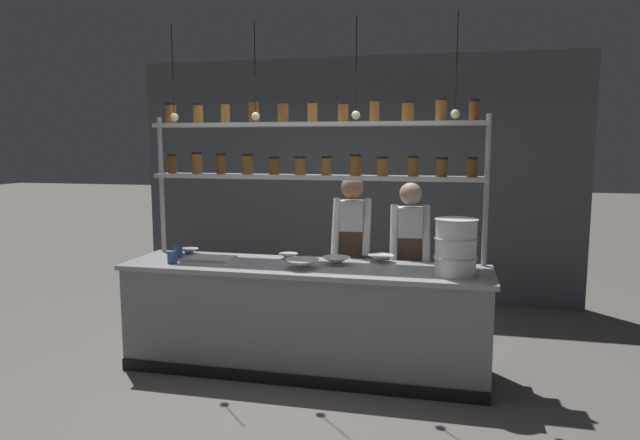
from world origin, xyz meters
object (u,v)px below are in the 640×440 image
Objects in this scene: chef_left at (352,250)px; prep_bowl_far_left at (336,261)px; prep_bowl_center_back at (288,256)px; prep_bowl_center_front at (189,251)px; spice_shelf_unit at (312,155)px; chef_center at (409,257)px; prep_bowl_near_left at (302,264)px; serving_cup_by_board at (172,257)px; prep_bowl_near_right at (381,259)px; container_stack at (456,247)px; serving_cup_front at (178,252)px; cutting_board at (211,259)px.

prep_bowl_far_left is (-0.04, -0.53, 0.00)m from chef_left.
prep_bowl_center_front is at bearing 178.82° from prep_bowl_center_back.
spice_shelf_unit is 1.88× the size of chef_center.
prep_bowl_near_left is 2.72× the size of serving_cup_by_board.
chef_left reaches higher than prep_bowl_near_right.
serving_cup_by_board is at bearing -156.05° from spice_shelf_unit.
serving_cup_front is at bearing 176.23° from container_stack.
container_stack is 1.83× the size of prep_bowl_far_left.
serving_cup_front is 0.24m from serving_cup_by_board.
serving_cup_front is (-0.33, 0.03, 0.04)m from cutting_board.
prep_bowl_center_back is at bearing 162.16° from prep_bowl_far_left.
spice_shelf_unit reaches higher than prep_bowl_near_right.
spice_shelf_unit is 1.51m from serving_cup_by_board.
prep_bowl_center_front is (-0.32, 0.22, 0.01)m from cutting_board.
prep_bowl_center_back is 0.76× the size of prep_bowl_near_right.
prep_bowl_center_back is (-1.45, 0.33, -0.20)m from container_stack.
cutting_board is 0.38m from prep_bowl_center_front.
chef_center reaches higher than cutting_board.
chef_center reaches higher than prep_bowl_center_back.
serving_cup_by_board reaches higher than prep_bowl_center_back.
container_stack is 2.13m from cutting_board.
spice_shelf_unit is 1.48m from prep_bowl_center_front.
spice_shelf_unit is at bearing 174.95° from prep_bowl_near_right.
serving_cup_front is at bearing -163.03° from chef_left.
spice_shelf_unit is at bearing 23.95° from serving_cup_by_board.
container_stack reaches higher than prep_bowl_near_right.
prep_bowl_near_right is (0.63, -0.06, -0.90)m from spice_shelf_unit.
chef_left is at bearing 68.79° from prep_bowl_near_left.
serving_cup_by_board is (-1.43, -0.78, 0.02)m from chef_left.
cutting_board is 1.63× the size of prep_bowl_far_left.
cutting_board is at bearing -34.67° from prep_bowl_center_front.
prep_bowl_center_front is at bearing 96.71° from serving_cup_by_board.
prep_bowl_near_left is at bearing -58.10° from prep_bowl_center_back.
spice_shelf_unit is at bearing 18.89° from cutting_board.
prep_bowl_center_back is 1.00m from serving_cup_front.
prep_bowl_center_back is at bearing 121.90° from prep_bowl_near_left.
prep_bowl_center_front is at bearing 162.35° from prep_bowl_near_left.
spice_shelf_unit is 12.27× the size of prep_bowl_far_left.
serving_cup_front is at bearing -93.86° from prep_bowl_center_front.
prep_bowl_near_left is 0.43m from prep_bowl_center_back.
container_stack is 1.24m from prep_bowl_near_left.
serving_cup_front is (-0.01, -0.19, 0.03)m from prep_bowl_center_front.
prep_bowl_far_left is at bearing 10.30° from serving_cup_by_board.
cutting_board is 2.23× the size of prep_bowl_center_front.
prep_bowl_far_left is (-0.58, -0.51, 0.04)m from chef_center.
prep_bowl_center_front is at bearing -179.37° from prep_bowl_near_right.
spice_shelf_unit is at bearing 25.24° from prep_bowl_center_back.
spice_shelf_unit is 0.93m from prep_bowl_center_back.
chef_center is 3.56× the size of container_stack.
prep_bowl_near_right is at bearing -50.40° from chef_left.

